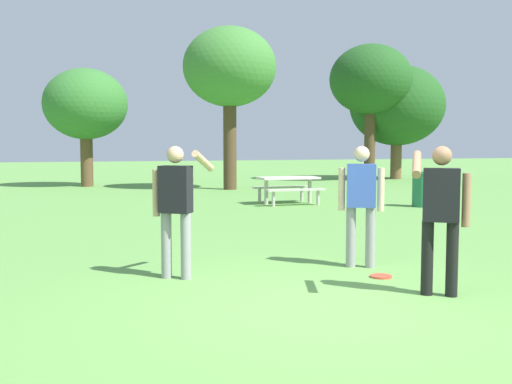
{
  "coord_description": "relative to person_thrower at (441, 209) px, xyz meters",
  "views": [
    {
      "loc": [
        -2.72,
        -5.26,
        1.64
      ],
      "look_at": [
        0.08,
        2.46,
        1.0
      ],
      "focal_mm": 41.46,
      "sensor_mm": 36.0,
      "label": 1
    }
  ],
  "objects": [
    {
      "name": "frisbee",
      "position": [
        -0.1,
        1.01,
        -0.95
      ],
      "size": [
        0.27,
        0.27,
        0.03
      ],
      "primitive_type": "cylinder",
      "color": "#E04733",
      "rests_on": "ground"
    },
    {
      "name": "ground_plane",
      "position": [
        -1.34,
        -0.04,
        -0.96
      ],
      "size": [
        120.0,
        120.0,
        0.0
      ],
      "primitive_type": "plane",
      "color": "#609947"
    },
    {
      "name": "person_catcher",
      "position": [
        -2.52,
        1.83,
        0.0
      ],
      "size": [
        0.83,
        0.53,
        1.64
      ],
      "color": "gray",
      "rests_on": "ground"
    },
    {
      "name": "tree_slender_mid",
      "position": [
        12.59,
        20.07,
        2.68
      ],
      "size": [
        4.67,
        4.67,
        5.65
      ],
      "color": "brown",
      "rests_on": "ground"
    },
    {
      "name": "tree_broad_center",
      "position": [
        2.64,
        16.06,
        3.57
      ],
      "size": [
        3.5,
        3.5,
        6.09
      ],
      "color": "#4C3823",
      "rests_on": "ground"
    },
    {
      "name": "trash_can_beside_table",
      "position": [
        5.62,
        8.14,
        -0.48
      ],
      "size": [
        0.59,
        0.59,
        0.96
      ],
      "color": "#237047",
      "rests_on": "ground"
    },
    {
      "name": "tree_tall_left",
      "position": [
        -2.34,
        19.62,
        2.34
      ],
      "size": [
        3.36,
        3.36,
        4.77
      ],
      "color": "brown",
      "rests_on": "ground"
    },
    {
      "name": "picnic_table_far",
      "position": [
        2.51,
        10.11,
        -0.4
      ],
      "size": [
        1.74,
        1.46,
        0.77
      ],
      "color": "beige",
      "rests_on": "ground"
    },
    {
      "name": "person_bystander",
      "position": [
        -0.03,
        1.65,
        -0.02
      ],
      "size": [
        0.55,
        0.37,
        1.64
      ],
      "color": "gray",
      "rests_on": "ground"
    },
    {
      "name": "tree_far_right",
      "position": [
        10.57,
        19.22,
        3.75
      ],
      "size": [
        3.86,
        3.86,
        6.41
      ],
      "color": "#4C3823",
      "rests_on": "ground"
    },
    {
      "name": "person_thrower",
      "position": [
        0.0,
        0.0,
        0.0
      ],
      "size": [
        0.83,
        0.53,
        1.64
      ],
      "color": "black",
      "rests_on": "ground"
    }
  ]
}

